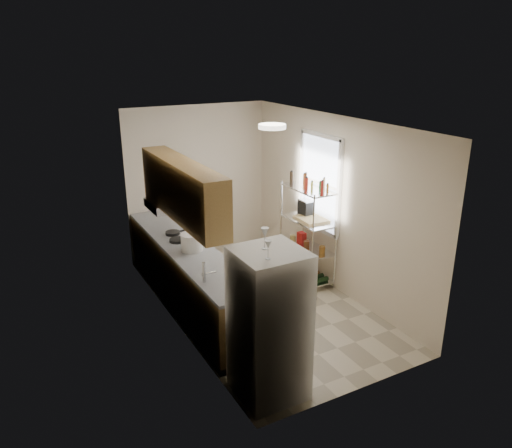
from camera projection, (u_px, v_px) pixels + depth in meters
The scene contains 16 objects.
room at pixel (260, 218), 6.77m from camera, with size 2.52×4.42×2.62m.
counter_run at pixel (188, 276), 7.00m from camera, with size 0.63×3.51×0.90m.
upper_cabinets at pixel (182, 190), 6.21m from camera, with size 0.33×2.20×0.72m, color #AA8348.
range_hood at pixel (167, 204), 7.03m from camera, with size 0.50×0.60×0.12m, color #B7BABC.
window at pixel (320, 183), 7.53m from camera, with size 0.06×1.00×1.46m, color white.
bakers_rack at pixel (309, 214), 7.53m from camera, with size 0.45×0.90×1.73m.
ceiling_dome at pixel (272, 126), 6.09m from camera, with size 0.34×0.34×0.06m, color white.
refrigerator at pixel (269, 325), 5.08m from camera, with size 0.67×0.67×1.63m, color white.
wine_glass_a at pixel (268, 250), 4.60m from camera, with size 0.07×0.07×0.19m, color silver, non-canonical shape.
wine_glass_b at pixel (265, 238), 4.83m from camera, with size 0.08×0.08×0.22m, color silver, non-canonical shape.
rice_cooker at pixel (192, 242), 6.68m from camera, with size 0.29×0.29×0.24m, color white.
frying_pan_large at pixel (178, 240), 7.02m from camera, with size 0.23×0.23×0.04m, color black.
frying_pan_small at pixel (173, 233), 7.28m from camera, with size 0.21×0.21×0.04m, color black.
cutting_board at pixel (311, 219), 7.56m from camera, with size 0.38×0.49×0.03m, color tan.
espresso_machine at pixel (305, 208), 7.70m from camera, with size 0.15×0.22×0.26m, color black.
storage_bag at pixel (302, 237), 7.91m from camera, with size 0.10×0.14×0.16m, color #B01915.
Camera 1 is at (-3.11, -5.60, 3.49)m, focal length 35.00 mm.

